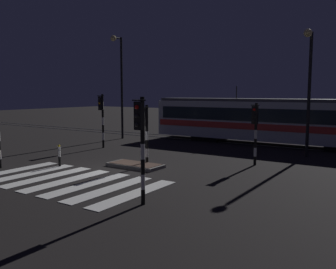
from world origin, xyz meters
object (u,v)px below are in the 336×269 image
(traffic_light_corner_far_left, at_px, (102,113))
(street_lamp_trackside_right, at_px, (309,78))
(tram, at_px, (271,120))
(street_lamp_trackside_left, at_px, (120,76))
(traffic_light_median_centre, at_px, (146,126))
(traffic_light_corner_near_right, at_px, (141,134))
(traffic_light_corner_far_right, at_px, (255,124))
(bollard_island_edge, at_px, (59,156))

(traffic_light_corner_far_left, relative_size, street_lamp_trackside_right, 0.51)
(traffic_light_corner_far_left, xyz_separation_m, tram, (8.88, 7.61, -0.61))
(street_lamp_trackside_left, distance_m, tram, 12.00)
(traffic_light_median_centre, bearing_deg, traffic_light_corner_near_right, -54.10)
(street_lamp_trackside_left, bearing_deg, traffic_light_corner_near_right, -46.65)
(traffic_light_corner_far_right, xyz_separation_m, traffic_light_corner_far_left, (-10.56, 0.05, 0.27))
(street_lamp_trackside_right, xyz_separation_m, bollard_island_edge, (-9.56, -9.56, -3.93))
(traffic_light_corner_near_right, height_order, street_lamp_trackside_right, street_lamp_trackside_right)
(traffic_light_corner_far_right, height_order, street_lamp_trackside_left, street_lamp_trackside_left)
(street_lamp_trackside_left, bearing_deg, bollard_island_edge, -64.53)
(traffic_light_median_centre, relative_size, bollard_island_edge, 2.76)
(traffic_light_corner_far_right, distance_m, bollard_island_edge, 9.90)
(street_lamp_trackside_left, height_order, tram, street_lamp_trackside_left)
(traffic_light_corner_far_right, bearing_deg, tram, 102.38)
(traffic_light_median_centre, relative_size, tram, 0.17)
(traffic_light_corner_far_right, height_order, traffic_light_median_centre, traffic_light_corner_far_right)
(street_lamp_trackside_right, xyz_separation_m, tram, (-3.27, 3.76, -2.74))
(traffic_light_corner_near_right, bearing_deg, traffic_light_corner_far_left, 139.50)
(traffic_light_corner_far_left, relative_size, traffic_light_median_centre, 1.17)
(tram, bearing_deg, bollard_island_edge, -115.27)
(traffic_light_corner_near_right, xyz_separation_m, tram, (-0.96, 16.01, -0.58))
(street_lamp_trackside_right, bearing_deg, tram, 130.99)
(traffic_light_corner_near_right, height_order, tram, tram)
(traffic_light_corner_far_right, bearing_deg, traffic_light_corner_far_left, 179.71)
(traffic_light_corner_far_left, bearing_deg, traffic_light_corner_far_right, -0.29)
(traffic_light_corner_far_left, xyz_separation_m, traffic_light_corner_near_right, (9.84, -8.40, -0.03))
(traffic_light_corner_far_right, height_order, traffic_light_corner_near_right, traffic_light_corner_near_right)
(traffic_light_corner_near_right, relative_size, street_lamp_trackside_right, 0.50)
(street_lamp_trackside_left, relative_size, tram, 0.45)
(street_lamp_trackside_left, bearing_deg, traffic_light_median_centre, -42.40)
(traffic_light_median_centre, bearing_deg, bollard_island_edge, -144.18)
(tram, bearing_deg, traffic_light_median_centre, -104.54)
(traffic_light_median_centre, bearing_deg, traffic_light_corner_far_left, 152.21)
(traffic_light_corner_far_left, distance_m, street_lamp_trackside_right, 12.92)
(traffic_light_corner_near_right, height_order, traffic_light_median_centre, traffic_light_corner_near_right)
(traffic_light_corner_far_right, xyz_separation_m, street_lamp_trackside_left, (-12.77, 4.42, 2.92))
(traffic_light_corner_far_right, relative_size, street_lamp_trackside_right, 0.45)
(street_lamp_trackside_left, bearing_deg, traffic_light_corner_far_left, -63.12)
(traffic_light_median_centre, xyz_separation_m, street_lamp_trackside_left, (-8.29, 7.56, 2.99))
(traffic_light_corner_far_right, relative_size, street_lamp_trackside_left, 0.39)
(tram, distance_m, bollard_island_edge, 14.78)
(traffic_light_corner_far_right, relative_size, traffic_light_corner_far_left, 0.88)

